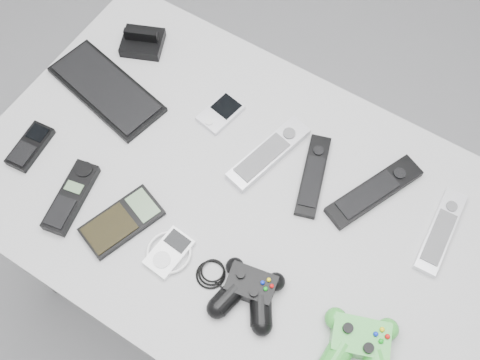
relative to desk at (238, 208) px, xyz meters
The scene contains 15 objects.
floor 0.69m from the desk, 24.94° to the right, with size 3.50×3.50×0.00m, color slate.
desk is the anchor object (origin of this frame).
pda_keyboard 0.41m from the desk, behind, with size 0.28×0.12×0.02m, color black.
dock_bracket 0.47m from the desk, 152.19° to the left, with size 0.10×0.08×0.05m, color black.
pda 0.22m from the desk, 133.52° to the left, with size 0.06×0.10×0.02m, color silver.
remote_silver_a 0.14m from the desk, 88.01° to the left, with size 0.05×0.21×0.02m, color silver.
remote_black_a 0.18m from the desk, 47.71° to the left, with size 0.04×0.19×0.02m, color black.
remote_black_b 0.29m from the desk, 33.46° to the left, with size 0.05×0.22×0.02m, color black.
remote_silver_b 0.42m from the desk, 20.90° to the left, with size 0.04×0.19×0.02m, color silver.
mobile_phone 0.47m from the desk, 161.97° to the right, with size 0.05×0.11×0.02m, color black.
cordless_handset 0.35m from the desk, 146.44° to the right, with size 0.05×0.16×0.03m, color black.
calculator 0.25m from the desk, 133.42° to the right, with size 0.08×0.16×0.02m, color black.
mp3_player 0.20m from the desk, 104.91° to the right, with size 0.09×0.10×0.02m, color white.
controller_black 0.23m from the desk, 52.22° to the right, with size 0.22×0.14×0.04m, color black, non-canonical shape.
controller_green 0.39m from the desk, 22.45° to the right, with size 0.15×0.16×0.05m, color #238126, non-canonical shape.
Camera 1 is at (0.18, -0.37, 1.81)m, focal length 42.00 mm.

